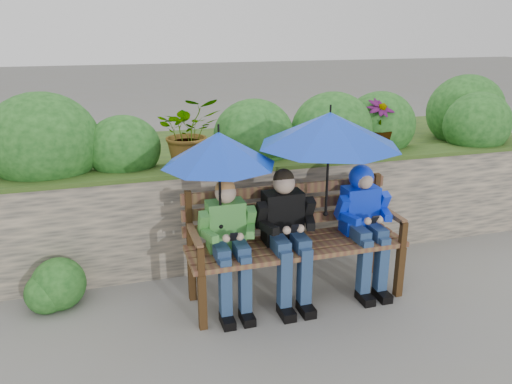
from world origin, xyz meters
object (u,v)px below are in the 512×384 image
object	(u,v)px
boy_middle	(287,229)
boy_right	(364,217)
park_bench	(294,235)
umbrella_left	(219,149)
umbrella_right	(330,129)
boy_left	(229,238)

from	to	relation	value
boy_middle	boy_right	world-z (taller)	boy_middle
park_bench	umbrella_left	xyz separation A→B (m)	(-0.67, -0.07, 0.84)
umbrella_left	umbrella_right	distance (m)	0.92
boy_left	umbrella_right	distance (m)	1.22
boy_right	umbrella_right	size ratio (longest dim) A/B	0.96
boy_left	boy_right	distance (m)	1.25
park_bench	boy_left	bearing A→B (deg)	-171.77
boy_right	umbrella_left	world-z (taller)	umbrella_left
boy_left	umbrella_right	size ratio (longest dim) A/B	0.95
park_bench	boy_middle	size ratio (longest dim) A/B	1.61
boy_left	umbrella_left	size ratio (longest dim) A/B	1.24
park_bench	boy_left	size ratio (longest dim) A/B	1.68
park_bench	boy_left	world-z (taller)	boy_left
boy_left	boy_middle	xyz separation A→B (m)	(0.51, -0.00, 0.02)
boy_middle	boy_right	size ratio (longest dim) A/B	1.03
boy_middle	umbrella_right	distance (m)	0.92
boy_left	umbrella_right	world-z (taller)	umbrella_right
boy_right	umbrella_right	world-z (taller)	umbrella_right
boy_right	umbrella_left	size ratio (longest dim) A/B	1.25
boy_middle	umbrella_right	size ratio (longest dim) A/B	0.99
boy_left	park_bench	bearing A→B (deg)	8.23
boy_left	umbrella_left	distance (m)	0.76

